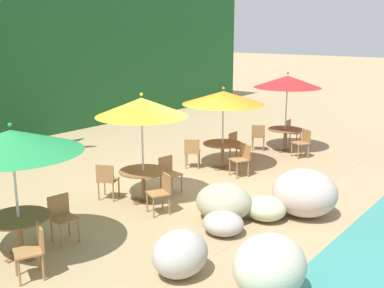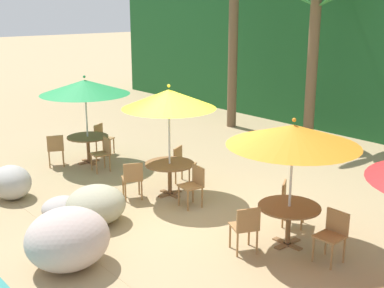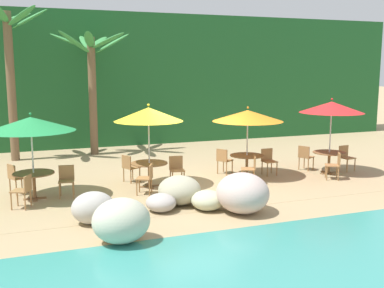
{
  "view_description": "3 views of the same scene",
  "coord_description": "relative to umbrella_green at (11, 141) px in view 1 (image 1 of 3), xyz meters",
  "views": [
    {
      "loc": [
        -8.69,
        -6.96,
        3.86
      ],
      "look_at": [
        0.09,
        -0.11,
        1.15
      ],
      "focal_mm": 44.39,
      "sensor_mm": 36.0,
      "label": 1
    },
    {
      "loc": [
        7.18,
        -6.29,
        4.15
      ],
      "look_at": [
        -0.77,
        0.49,
        1.24
      ],
      "focal_mm": 47.17,
      "sensor_mm": 36.0,
      "label": 2
    },
    {
      "loc": [
        -4.78,
        -12.98,
        3.55
      ],
      "look_at": [
        0.13,
        0.32,
        1.21
      ],
      "focal_mm": 43.49,
      "sensor_mm": 36.0,
      "label": 3
    }
  ],
  "objects": [
    {
      "name": "chair_yellow_seaward",
      "position": [
        4.15,
        0.19,
        -1.55
      ],
      "size": [
        0.47,
        0.48,
        0.87
      ],
      "color": "#9E7042",
      "rests_on": "ground"
    },
    {
      "name": "dining_table_orange",
      "position": [
        6.59,
        0.29,
        -1.45
      ],
      "size": [
        1.1,
        1.1,
        0.74
      ],
      "color": "brown",
      "rests_on": "ground"
    },
    {
      "name": "chair_orange_left",
      "position": [
        6.33,
        -0.52,
        -1.55
      ],
      "size": [
        0.56,
        0.56,
        0.87
      ],
      "color": "#9E7042",
      "rests_on": "ground"
    },
    {
      "name": "chair_yellow_inland",
      "position": [
        2.84,
        0.94,
        -1.55
      ],
      "size": [
        0.57,
        0.56,
        0.87
      ],
      "color": "#9E7042",
      "rests_on": "ground"
    },
    {
      "name": "chair_green_left",
      "position": [
        -0.27,
        -0.81,
        -1.55
      ],
      "size": [
        0.56,
        0.56,
        0.87
      ],
      "color": "#9E7042",
      "rests_on": "ground"
    },
    {
      "name": "chair_red_left",
      "position": [
        9.1,
        -0.97,
        -1.55
      ],
      "size": [
        0.58,
        0.58,
        0.87
      ],
      "color": "#9E7042",
      "rests_on": "ground"
    },
    {
      "name": "chair_red_seaward",
      "position": [
        10.28,
        0.01,
        -1.55
      ],
      "size": [
        0.47,
        0.48,
        0.87
      ],
      "color": "#9E7042",
      "rests_on": "ground"
    },
    {
      "name": "dining_table_red",
      "position": [
        9.44,
        -0.19,
        -1.45
      ],
      "size": [
        1.1,
        1.1,
        0.74
      ],
      "color": "brown",
      "rests_on": "ground"
    },
    {
      "name": "ground_plane",
      "position": [
        4.55,
        -0.04,
        -2.07
      ],
      "size": [
        120.0,
        120.0,
        0.0
      ],
      "primitive_type": "plane",
      "color": "tan"
    },
    {
      "name": "chair_green_seaward",
      "position": [
        0.85,
        -0.04,
        -1.55
      ],
      "size": [
        0.48,
        0.49,
        0.87
      ],
      "color": "#9E7042",
      "rests_on": "ground"
    },
    {
      "name": "chair_yellow_left",
      "position": [
        3.01,
        -0.6,
        -1.55
      ],
      "size": [
        0.57,
        0.56,
        0.87
      ],
      "color": "#9E7042",
      "rests_on": "ground"
    },
    {
      "name": "chair_orange_inland",
      "position": [
        6.06,
        0.96,
        -1.55
      ],
      "size": [
        0.59,
        0.58,
        0.87
      ],
      "color": "#9E7042",
      "rests_on": "ground"
    },
    {
      "name": "umbrella_yellow",
      "position": [
        3.29,
        0.21,
        0.12
      ],
      "size": [
        2.05,
        2.05,
        2.51
      ],
      "color": "silver",
      "rests_on": "ground"
    },
    {
      "name": "umbrella_green",
      "position": [
        0.0,
        0.0,
        0.0
      ],
      "size": [
        2.34,
        2.34,
        2.37
      ],
      "color": "silver",
      "rests_on": "ground"
    },
    {
      "name": "rock_seawall",
      "position": [
        3.92,
        -3.01,
        -1.68
      ],
      "size": [
        17.42,
        3.31,
        1.0
      ],
      "color": "#B8B8A5",
      "rests_on": "ground"
    },
    {
      "name": "dining_table_green",
      "position": [
        -0.0,
        0.0,
        -1.45
      ],
      "size": [
        1.1,
        1.1,
        0.74
      ],
      "color": "brown",
      "rests_on": "ground"
    },
    {
      "name": "chair_red_inland",
      "position": [
        8.98,
        0.52,
        -1.55
      ],
      "size": [
        0.57,
        0.57,
        0.87
      ],
      "color": "#9E7042",
      "rests_on": "ground"
    },
    {
      "name": "dining_table_yellow",
      "position": [
        3.29,
        0.21,
        -1.45
      ],
      "size": [
        1.1,
        1.1,
        0.74
      ],
      "color": "brown",
      "rests_on": "ground"
    },
    {
      "name": "chair_orange_seaward",
      "position": [
        7.44,
        0.39,
        -1.55
      ],
      "size": [
        0.42,
        0.43,
        0.87
      ],
      "color": "#9E7042",
      "rests_on": "ground"
    },
    {
      "name": "umbrella_red",
      "position": [
        9.44,
        -0.19,
        0.18
      ],
      "size": [
        2.12,
        2.12,
        2.56
      ],
      "color": "silver",
      "rests_on": "ground"
    },
    {
      "name": "terrace_deck",
      "position": [
        4.55,
        -0.04,
        -2.06
      ],
      "size": [
        18.0,
        5.2,
        0.01
      ],
      "color": "tan",
      "rests_on": "ground"
    },
    {
      "name": "umbrella_orange",
      "position": [
        6.59,
        0.29,
        -0.04
      ],
      "size": [
        2.28,
        2.28,
        2.32
      ],
      "color": "silver",
      "rests_on": "ground"
    }
  ]
}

